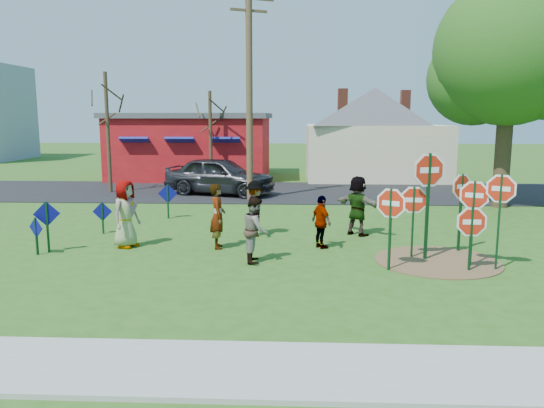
# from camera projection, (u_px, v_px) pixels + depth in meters

# --- Properties ---
(ground) EXTENTS (120.00, 120.00, 0.00)m
(ground) POSITION_uv_depth(u_px,v_px,m) (266.00, 250.00, 14.86)
(ground) COLOR #2B5819
(ground) RESTS_ON ground
(sidewalk) EXTENTS (22.00, 1.80, 0.08)m
(sidewalk) POSITION_uv_depth(u_px,v_px,m) (237.00, 369.00, 7.76)
(sidewalk) COLOR #9E9E99
(sidewalk) RESTS_ON ground
(road) EXTENTS (120.00, 7.50, 0.04)m
(road) POSITION_uv_depth(u_px,v_px,m) (279.00, 192.00, 26.19)
(road) COLOR black
(road) RESTS_ON ground
(dirt_patch) EXTENTS (3.20, 3.20, 0.03)m
(dirt_patch) POSITION_uv_depth(u_px,v_px,m) (437.00, 261.00, 13.67)
(dirt_patch) COLOR brown
(dirt_patch) RESTS_ON ground
(red_building) EXTENTS (9.40, 7.69, 3.90)m
(red_building) POSITION_uv_depth(u_px,v_px,m) (193.00, 145.00, 32.53)
(red_building) COLOR maroon
(red_building) RESTS_ON ground
(cream_house) EXTENTS (9.40, 9.40, 6.50)m
(cream_house) POSITION_uv_depth(u_px,v_px,m) (374.00, 130.00, 31.88)
(cream_house) COLOR beige
(cream_house) RESTS_ON ground
(stop_sign_a) EXTENTS (0.86, 0.51, 2.14)m
(stop_sign_a) POSITION_uv_depth(u_px,v_px,m) (391.00, 211.00, 12.70)
(stop_sign_a) COLOR #0F381B
(stop_sign_a) RESTS_ON ground
(stop_sign_b) EXTENTS (1.15, 0.33, 2.95)m
(stop_sign_b) POSITION_uv_depth(u_px,v_px,m) (429.00, 179.00, 13.52)
(stop_sign_b) COLOR #0F381B
(stop_sign_b) RESTS_ON ground
(stop_sign_c) EXTENTS (0.86, 0.41, 2.48)m
(stop_sign_c) POSITION_uv_depth(u_px,v_px,m) (500.00, 200.00, 12.63)
(stop_sign_c) COLOR #0F381B
(stop_sign_c) RESTS_ON ground
(stop_sign_d) EXTENTS (0.80, 0.52, 2.29)m
(stop_sign_d) POSITION_uv_depth(u_px,v_px,m) (461.00, 193.00, 14.43)
(stop_sign_d) COLOR #0F381B
(stop_sign_d) RESTS_ON ground
(stop_sign_e) EXTENTS (0.98, 0.07, 1.71)m
(stop_sign_e) POSITION_uv_depth(u_px,v_px,m) (471.00, 226.00, 12.66)
(stop_sign_e) COLOR #0F381B
(stop_sign_e) RESTS_ON ground
(stop_sign_f) EXTENTS (0.89, 0.38, 2.28)m
(stop_sign_f) POSITION_uv_depth(u_px,v_px,m) (474.00, 202.00, 12.98)
(stop_sign_f) COLOR #0F381B
(stop_sign_f) RESTS_ON ground
(stop_sign_g) EXTENTS (0.96, 0.13, 2.04)m
(stop_sign_g) POSITION_uv_depth(u_px,v_px,m) (414.00, 206.00, 13.83)
(stop_sign_g) COLOR #0F381B
(stop_sign_g) RESTS_ON ground
(blue_diamond_a) EXTENTS (0.50, 0.31, 1.03)m
(blue_diamond_a) POSITION_uv_depth(u_px,v_px,m) (36.00, 232.00, 14.26)
(blue_diamond_a) COLOR #0F381B
(blue_diamond_a) RESTS_ON ground
(blue_diamond_b) EXTENTS (0.68, 0.22, 1.43)m
(blue_diamond_b) POSITION_uv_depth(u_px,v_px,m) (47.00, 221.00, 14.46)
(blue_diamond_b) COLOR #0F381B
(blue_diamond_b) RESTS_ON ground
(blue_diamond_c) EXTENTS (0.62, 0.07, 1.03)m
(blue_diamond_c) POSITION_uv_depth(u_px,v_px,m) (103.00, 215.00, 16.84)
(blue_diamond_c) COLOR #0F381B
(blue_diamond_c) RESTS_ON ground
(blue_diamond_d) EXTENTS (0.71, 0.07, 1.28)m
(blue_diamond_d) POSITION_uv_depth(u_px,v_px,m) (168.00, 197.00, 19.35)
(blue_diamond_d) COLOR #0F381B
(blue_diamond_d) RESTS_ON ground
(person_a) EXTENTS (0.92, 1.11, 1.94)m
(person_a) POSITION_uv_depth(u_px,v_px,m) (126.00, 214.00, 15.05)
(person_a) COLOR #3A4385
(person_a) RESTS_ON ground
(person_b) EXTENTS (0.55, 0.74, 1.84)m
(person_b) POSITION_uv_depth(u_px,v_px,m) (218.00, 216.00, 14.95)
(person_b) COLOR #267E79
(person_b) RESTS_ON ground
(person_c) EXTENTS (0.67, 0.84, 1.68)m
(person_c) POSITION_uv_depth(u_px,v_px,m) (256.00, 230.00, 13.55)
(person_c) COLOR #965841
(person_c) RESTS_ON ground
(person_d) EXTENTS (0.84, 1.22, 1.74)m
(person_d) POSITION_uv_depth(u_px,v_px,m) (255.00, 208.00, 16.52)
(person_d) COLOR #2E2F33
(person_d) RESTS_ON ground
(person_e) EXTENTS (0.76, 0.95, 1.51)m
(person_e) POSITION_uv_depth(u_px,v_px,m) (321.00, 222.00, 14.95)
(person_e) COLOR #4A2754
(person_e) RESTS_ON ground
(person_f) EXTENTS (1.69, 1.56, 1.88)m
(person_f) POSITION_uv_depth(u_px,v_px,m) (358.00, 206.00, 16.59)
(person_f) COLOR #1C4C27
(person_f) RESTS_ON ground
(suv) EXTENTS (5.60, 3.55, 1.78)m
(suv) POSITION_uv_depth(u_px,v_px,m) (220.00, 176.00, 25.11)
(suv) COLOR #2D2D32
(suv) RESTS_ON road
(utility_pole) EXTENTS (2.11, 1.06, 9.28)m
(utility_pole) POSITION_uv_depth(u_px,v_px,m) (249.00, 89.00, 22.98)
(utility_pole) COLOR #4C3823
(utility_pole) RESTS_ON ground
(leafy_tree) EXTENTS (6.52, 5.95, 9.26)m
(leafy_tree) POSITION_uv_depth(u_px,v_px,m) (513.00, 59.00, 20.98)
(leafy_tree) COLOR #382819
(leafy_tree) RESTS_ON ground
(bare_tree_west) EXTENTS (1.80, 1.80, 5.80)m
(bare_tree_west) POSITION_uv_depth(u_px,v_px,m) (107.00, 115.00, 25.40)
(bare_tree_west) COLOR #382819
(bare_tree_west) RESTS_ON ground
(bare_tree_east) EXTENTS (1.80, 1.80, 5.04)m
(bare_tree_east) POSITION_uv_depth(u_px,v_px,m) (210.00, 125.00, 28.00)
(bare_tree_east) COLOR #382819
(bare_tree_east) RESTS_ON ground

